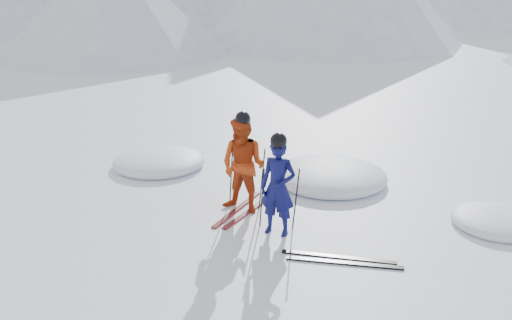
# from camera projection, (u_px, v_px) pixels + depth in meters

# --- Properties ---
(ground) EXTENTS (160.00, 160.00, 0.00)m
(ground) POSITION_uv_depth(u_px,v_px,m) (363.00, 247.00, 8.40)
(ground) COLOR white
(ground) RESTS_ON ground
(skier_blue) EXTENTS (0.63, 0.47, 1.59)m
(skier_blue) POSITION_uv_depth(u_px,v_px,m) (278.00, 188.00, 8.60)
(skier_blue) COLOR #0C0E4A
(skier_blue) RESTS_ON ground
(skier_red) EXTENTS (0.96, 0.82, 1.72)m
(skier_red) POSITION_uv_depth(u_px,v_px,m) (243.00, 165.00, 9.41)
(skier_red) COLOR #B4360E
(skier_red) RESTS_ON ground
(pole_blue_left) EXTENTS (0.11, 0.08, 1.06)m
(pole_blue_left) POSITION_uv_depth(u_px,v_px,m) (262.00, 198.00, 8.90)
(pole_blue_left) COLOR black
(pole_blue_left) RESTS_ON ground
(pole_blue_right) EXTENTS (0.11, 0.07, 1.06)m
(pole_blue_right) POSITION_uv_depth(u_px,v_px,m) (296.00, 199.00, 8.86)
(pole_blue_right) COLOR black
(pole_blue_right) RESTS_ON ground
(pole_red_left) EXTENTS (0.12, 0.09, 1.14)m
(pole_red_left) POSITION_uv_depth(u_px,v_px,m) (231.00, 175.00, 9.81)
(pole_red_left) COLOR black
(pole_red_left) RESTS_ON ground
(pole_red_right) EXTENTS (0.12, 0.08, 1.14)m
(pole_red_right) POSITION_uv_depth(u_px,v_px,m) (262.00, 179.00, 9.57)
(pole_red_right) COLOR black
(pole_red_right) RESTS_ON ground
(ski_worn_left) EXTENTS (0.41, 1.69, 0.03)m
(ski_worn_left) POSITION_uv_depth(u_px,v_px,m) (237.00, 209.00, 9.72)
(ski_worn_left) COLOR black
(ski_worn_left) RESTS_ON ground
(ski_worn_right) EXTENTS (0.53, 1.67, 0.03)m
(ski_worn_right) POSITION_uv_depth(u_px,v_px,m) (250.00, 211.00, 9.66)
(ski_worn_right) COLOR black
(ski_worn_right) RESTS_ON ground
(ski_loose_a) EXTENTS (1.70, 0.16, 0.03)m
(ski_loose_a) POSITION_uv_depth(u_px,v_px,m) (338.00, 257.00, 8.06)
(ski_loose_a) COLOR black
(ski_loose_a) RESTS_ON ground
(ski_loose_b) EXTENTS (1.70, 0.22, 0.03)m
(ski_loose_b) POSITION_uv_depth(u_px,v_px,m) (344.00, 263.00, 7.90)
(ski_loose_b) COLOR black
(ski_loose_b) RESTS_ON ground
(snow_lumps) EXTENTS (9.76, 5.55, 0.51)m
(snow_lumps) POSITION_uv_depth(u_px,v_px,m) (305.00, 188.00, 10.74)
(snow_lumps) COLOR white
(snow_lumps) RESTS_ON ground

